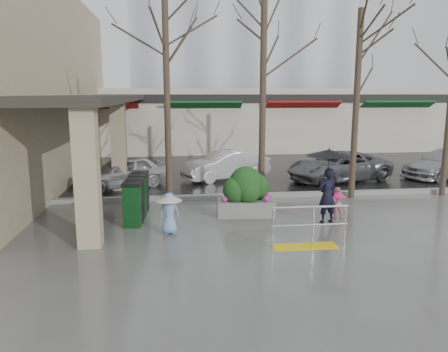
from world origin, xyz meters
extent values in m
plane|color=#51514F|center=(0.00, 0.00, 0.00)|extent=(120.00, 120.00, 0.00)
cube|color=black|center=(0.00, 22.00, 0.01)|extent=(120.00, 36.00, 0.01)
cube|color=gray|center=(0.00, 4.00, 0.07)|extent=(120.00, 0.30, 0.15)
cube|color=#2D2823|center=(-4.80, 8.00, 3.62)|extent=(2.80, 18.00, 0.25)
cube|color=tan|center=(-3.90, -0.50, 1.75)|extent=(0.55, 0.55, 3.50)
cube|color=tan|center=(-3.90, 6.00, 1.75)|extent=(0.55, 0.55, 3.50)
cube|color=beige|center=(2.00, 18.00, 2.00)|extent=(34.00, 6.00, 4.00)
cube|color=maroon|center=(-6.00, 15.10, 2.85)|extent=(4.50, 1.68, 0.87)
cube|color=#0F4C1E|center=(0.00, 15.10, 2.85)|extent=(4.50, 1.68, 0.87)
cube|color=maroon|center=(6.00, 15.10, 2.85)|extent=(4.50, 1.68, 0.87)
cube|color=#0F4C1E|center=(12.00, 15.10, 2.85)|extent=(4.50, 1.68, 0.87)
cube|color=black|center=(2.00, 15.10, 3.40)|extent=(34.00, 0.35, 0.50)
cube|color=yellow|center=(1.30, -1.20, 0.01)|extent=(1.60, 0.50, 0.02)
cylinder|color=silver|center=(0.50, -1.20, 0.50)|extent=(0.05, 0.05, 1.00)
cylinder|color=silver|center=(1.50, -1.20, 0.50)|extent=(0.05, 0.05, 1.00)
cylinder|color=silver|center=(2.30, -1.20, 0.50)|extent=(0.05, 0.05, 1.00)
cylinder|color=silver|center=(1.40, -1.20, 1.00)|extent=(1.90, 0.06, 0.06)
cylinder|color=silver|center=(1.40, -1.20, 0.55)|extent=(1.90, 0.04, 0.04)
cylinder|color=#382B21|center=(-2.00, 3.60, 3.40)|extent=(0.22, 0.22, 6.80)
cylinder|color=#382B21|center=(1.20, 3.60, 3.50)|extent=(0.22, 0.22, 7.00)
cylinder|color=#382B21|center=(4.50, 3.60, 3.25)|extent=(0.22, 0.22, 6.50)
imported|color=black|center=(2.52, 0.71, 0.80)|extent=(0.67, 0.53, 1.60)
cylinder|color=black|center=(2.52, 0.71, 1.63)|extent=(0.02, 0.02, 1.02)
cone|color=black|center=(2.52, 0.71, 2.05)|extent=(1.31, 1.31, 0.18)
sphere|color=black|center=(2.52, 0.71, 2.16)|extent=(0.05, 0.05, 0.05)
imported|color=pink|center=(2.97, 1.16, 0.47)|extent=(0.47, 0.38, 0.94)
cylinder|color=black|center=(2.97, 1.16, 0.64)|extent=(0.02, 0.02, 0.41)
cone|color=#FF2873|center=(2.97, 1.16, 0.76)|extent=(0.56, 0.56, 0.18)
sphere|color=black|center=(2.97, 1.16, 0.87)|extent=(0.05, 0.05, 0.05)
imported|color=#749CCE|center=(-1.98, 0.24, 0.56)|extent=(0.56, 0.38, 1.12)
cylinder|color=black|center=(-1.98, 0.24, 0.82)|extent=(0.02, 0.02, 0.52)
cone|color=beige|center=(-1.98, 0.24, 0.99)|extent=(0.71, 0.71, 0.18)
sphere|color=black|center=(-1.98, 0.24, 1.10)|extent=(0.05, 0.05, 0.05)
cube|color=slate|center=(0.34, 1.77, 0.24)|extent=(1.81, 1.01, 0.48)
ellipsoid|color=#154114|center=(0.34, 1.77, 0.96)|extent=(1.06, 0.96, 1.12)
sphere|color=#154114|center=(0.00, 1.67, 0.83)|extent=(0.77, 0.77, 0.77)
sphere|color=#154114|center=(0.68, 1.91, 0.85)|extent=(0.81, 0.81, 0.81)
cube|color=#0D3C17|center=(-3.01, 1.03, 0.58)|extent=(0.50, 0.50, 1.16)
cube|color=black|center=(-3.01, 1.03, 1.21)|extent=(0.54, 0.54, 0.08)
cube|color=black|center=(-2.97, 1.61, 0.58)|extent=(0.50, 0.50, 1.16)
cube|color=black|center=(-2.97, 1.61, 1.21)|extent=(0.54, 0.54, 0.08)
cube|color=#0D3C18|center=(-2.94, 2.19, 0.58)|extent=(0.50, 0.50, 1.16)
cube|color=black|center=(-2.94, 2.19, 1.21)|extent=(0.54, 0.54, 0.08)
cube|color=black|center=(-2.90, 2.77, 0.58)|extent=(0.50, 0.50, 1.16)
cube|color=black|center=(-2.90, 2.77, 1.21)|extent=(0.54, 0.54, 0.08)
imported|color=#B7B8BC|center=(-3.85, 6.35, 0.63)|extent=(3.97, 3.00, 1.26)
imported|color=silver|center=(0.44, 7.54, 0.63)|extent=(4.05, 2.67, 1.26)
imported|color=slate|center=(5.18, 6.62, 0.63)|extent=(4.93, 3.26, 1.26)
imported|color=#A5A4A9|center=(10.24, 6.85, 0.63)|extent=(4.68, 3.10, 1.26)
camera|label=1|loc=(-1.86, -11.05, 3.68)|focal=35.00mm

